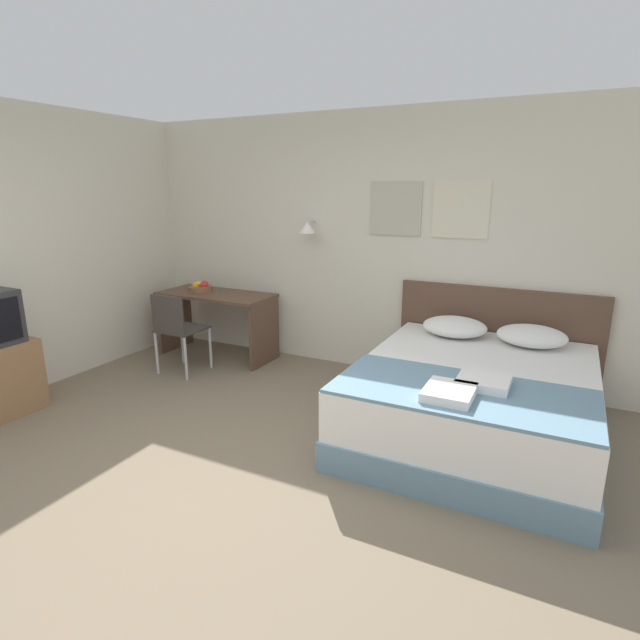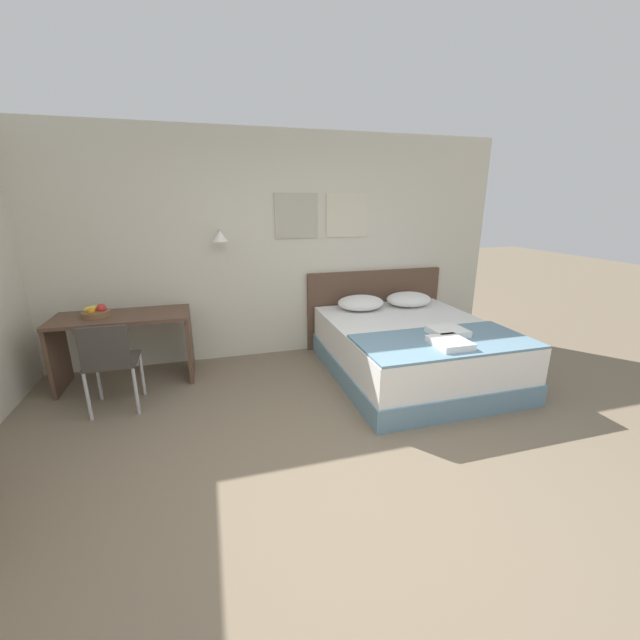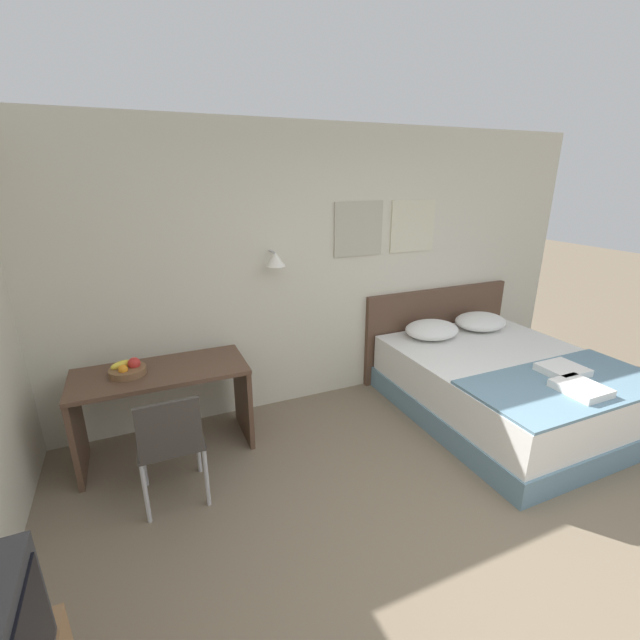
{
  "view_description": "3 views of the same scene",
  "coord_description": "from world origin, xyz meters",
  "px_view_note": "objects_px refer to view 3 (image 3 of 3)",
  "views": [
    {
      "loc": [
        1.93,
        -2.16,
        1.9
      ],
      "look_at": [
        0.08,
        1.53,
        0.8
      ],
      "focal_mm": 28.0,
      "sensor_mm": 36.0,
      "label": 1
    },
    {
      "loc": [
        -0.7,
        -2.04,
        1.87
      ],
      "look_at": [
        0.36,
        1.67,
        0.69
      ],
      "focal_mm": 22.0,
      "sensor_mm": 36.0,
      "label": 2
    },
    {
      "loc": [
        -1.68,
        -1.05,
        2.2
      ],
      "look_at": [
        -0.38,
        1.92,
        1.1
      ],
      "focal_mm": 24.0,
      "sensor_mm": 36.0,
      "label": 3
    }
  ],
  "objects_px": {
    "folded_towel_mid_bed": "(581,388)",
    "desk": "(163,394)",
    "pillow_right": "(480,321)",
    "fruit_bowl": "(128,369)",
    "desk_chair": "(171,440)",
    "headboard": "(436,331)",
    "bed": "(505,387)",
    "folded_towel_near_foot": "(563,370)",
    "pillow_left": "(432,330)",
    "throw_blanket": "(567,384)"
  },
  "relations": [
    {
      "from": "bed",
      "to": "desk_chair",
      "type": "height_order",
      "value": "desk_chair"
    },
    {
      "from": "pillow_right",
      "to": "fruit_bowl",
      "type": "height_order",
      "value": "fruit_bowl"
    },
    {
      "from": "bed",
      "to": "fruit_bowl",
      "type": "height_order",
      "value": "fruit_bowl"
    },
    {
      "from": "throw_blanket",
      "to": "desk",
      "type": "bearing_deg",
      "value": 157.1
    },
    {
      "from": "pillow_left",
      "to": "folded_towel_near_foot",
      "type": "relative_size",
      "value": 1.71
    },
    {
      "from": "pillow_left",
      "to": "bed",
      "type": "bearing_deg",
      "value": -65.94
    },
    {
      "from": "desk",
      "to": "folded_towel_near_foot",
      "type": "bearing_deg",
      "value": -19.82
    },
    {
      "from": "pillow_right",
      "to": "fruit_bowl",
      "type": "xyz_separation_m",
      "value": [
        -3.56,
        -0.04,
        0.11
      ]
    },
    {
      "from": "folded_towel_near_foot",
      "to": "pillow_right",
      "type": "bearing_deg",
      "value": 80.05
    },
    {
      "from": "bed",
      "to": "desk_chair",
      "type": "bearing_deg",
      "value": 179.79
    },
    {
      "from": "headboard",
      "to": "bed",
      "type": "bearing_deg",
      "value": -90.0
    },
    {
      "from": "headboard",
      "to": "folded_towel_near_foot",
      "type": "xyz_separation_m",
      "value": [
        0.12,
        -1.5,
        0.14
      ]
    },
    {
      "from": "folded_towel_mid_bed",
      "to": "pillow_left",
      "type": "bearing_deg",
      "value": 100.83
    },
    {
      "from": "headboard",
      "to": "pillow_right",
      "type": "distance_m",
      "value": 0.49
    },
    {
      "from": "folded_towel_near_foot",
      "to": "fruit_bowl",
      "type": "relative_size",
      "value": 1.24
    },
    {
      "from": "fruit_bowl",
      "to": "pillow_right",
      "type": "bearing_deg",
      "value": 0.65
    },
    {
      "from": "pillow_right",
      "to": "folded_towel_near_foot",
      "type": "distance_m",
      "value": 1.2
    },
    {
      "from": "throw_blanket",
      "to": "folded_towel_near_foot",
      "type": "distance_m",
      "value": 0.19
    },
    {
      "from": "pillow_left",
      "to": "folded_towel_near_foot",
      "type": "distance_m",
      "value": 1.26
    },
    {
      "from": "pillow_left",
      "to": "folded_towel_near_foot",
      "type": "xyz_separation_m",
      "value": [
        0.45,
        -1.18,
        -0.03
      ]
    },
    {
      "from": "bed",
      "to": "pillow_left",
      "type": "height_order",
      "value": "pillow_left"
    },
    {
      "from": "headboard",
      "to": "folded_towel_near_foot",
      "type": "relative_size",
      "value": 5.49
    },
    {
      "from": "bed",
      "to": "desk_chair",
      "type": "distance_m",
      "value": 3.02
    },
    {
      "from": "headboard",
      "to": "pillow_right",
      "type": "xyz_separation_m",
      "value": [
        0.33,
        -0.32,
        0.17
      ]
    },
    {
      "from": "fruit_bowl",
      "to": "desk_chair",
      "type": "bearing_deg",
      "value": -72.0
    },
    {
      "from": "pillow_right",
      "to": "throw_blanket",
      "type": "relative_size",
      "value": 0.34
    },
    {
      "from": "pillow_left",
      "to": "pillow_right",
      "type": "relative_size",
      "value": 1.0
    },
    {
      "from": "pillow_left",
      "to": "folded_towel_mid_bed",
      "type": "relative_size",
      "value": 1.63
    },
    {
      "from": "desk",
      "to": "fruit_bowl",
      "type": "distance_m",
      "value": 0.34
    },
    {
      "from": "folded_towel_mid_bed",
      "to": "desk",
      "type": "relative_size",
      "value": 0.27
    },
    {
      "from": "folded_towel_mid_bed",
      "to": "desk_chair",
      "type": "bearing_deg",
      "value": 165.85
    },
    {
      "from": "headboard",
      "to": "throw_blanket",
      "type": "relative_size",
      "value": 1.1
    },
    {
      "from": "throw_blanket",
      "to": "desk_chair",
      "type": "xyz_separation_m",
      "value": [
        -3.01,
        0.6,
        -0.08
      ]
    },
    {
      "from": "throw_blanket",
      "to": "folded_towel_near_foot",
      "type": "height_order",
      "value": "folded_towel_near_foot"
    },
    {
      "from": "folded_towel_near_foot",
      "to": "desk_chair",
      "type": "relative_size",
      "value": 0.39
    },
    {
      "from": "bed",
      "to": "folded_towel_near_foot",
      "type": "xyz_separation_m",
      "value": [
        0.12,
        -0.45,
        0.35
      ]
    },
    {
      "from": "pillow_right",
      "to": "desk_chair",
      "type": "xyz_separation_m",
      "value": [
        -3.33,
        -0.72,
        -0.15
      ]
    },
    {
      "from": "pillow_right",
      "to": "folded_towel_mid_bed",
      "type": "distance_m",
      "value": 1.52
    },
    {
      "from": "headboard",
      "to": "pillow_left",
      "type": "relative_size",
      "value": 3.21
    },
    {
      "from": "pillow_right",
      "to": "folded_towel_near_foot",
      "type": "xyz_separation_m",
      "value": [
        -0.21,
        -1.18,
        -0.03
      ]
    },
    {
      "from": "bed",
      "to": "folded_towel_near_foot",
      "type": "bearing_deg",
      "value": -75.09
    },
    {
      "from": "bed",
      "to": "pillow_left",
      "type": "xyz_separation_m",
      "value": [
        -0.33,
        0.73,
        0.38
      ]
    },
    {
      "from": "headboard",
      "to": "throw_blanket",
      "type": "height_order",
      "value": "headboard"
    },
    {
      "from": "pillow_left",
      "to": "desk_chair",
      "type": "height_order",
      "value": "desk_chair"
    },
    {
      "from": "headboard",
      "to": "fruit_bowl",
      "type": "height_order",
      "value": "headboard"
    },
    {
      "from": "fruit_bowl",
      "to": "folded_towel_mid_bed",
      "type": "bearing_deg",
      "value": -24.16
    },
    {
      "from": "folded_towel_near_foot",
      "to": "fruit_bowl",
      "type": "bearing_deg",
      "value": 161.17
    },
    {
      "from": "fruit_bowl",
      "to": "desk",
      "type": "bearing_deg",
      "value": -4.31
    },
    {
      "from": "bed",
      "to": "folded_towel_near_foot",
      "type": "distance_m",
      "value": 0.58
    },
    {
      "from": "pillow_right",
      "to": "desk",
      "type": "height_order",
      "value": "pillow_right"
    }
  ]
}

